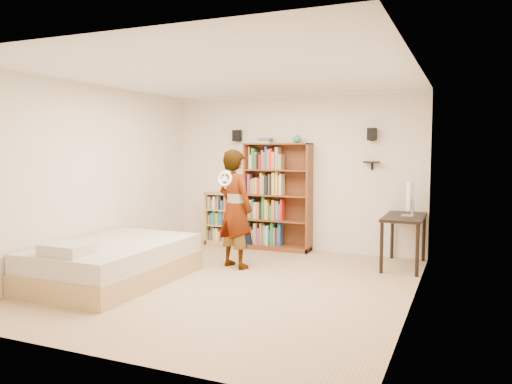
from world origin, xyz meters
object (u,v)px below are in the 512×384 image
computer_desk (404,241)px  tall_bookshelf (278,197)px  daybed (114,257)px  low_bookshelf (226,219)px  person (235,209)px

computer_desk → tall_bookshelf: bearing=168.4°
daybed → tall_bookshelf: bearing=65.8°
tall_bookshelf → low_bookshelf: size_ratio=1.94×
computer_desk → person: bearing=-156.6°
tall_bookshelf → person: bearing=-95.1°
tall_bookshelf → daybed: tall_bookshelf is taller
low_bookshelf → computer_desk: (3.20, -0.47, -0.09)m
low_bookshelf → computer_desk: bearing=-8.4°
low_bookshelf → daybed: low_bookshelf is taller
tall_bookshelf → person: 1.46m
daybed → person: 1.86m
tall_bookshelf → low_bookshelf: tall_bookshelf is taller
tall_bookshelf → daybed: 3.15m
daybed → person: size_ratio=1.27×
computer_desk → daybed: size_ratio=0.51×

